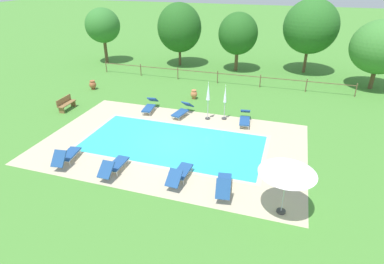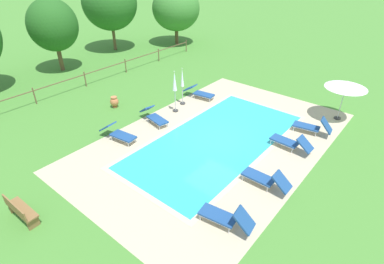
% 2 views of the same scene
% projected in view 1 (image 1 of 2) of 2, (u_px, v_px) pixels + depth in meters
% --- Properties ---
extents(ground_plane, '(160.00, 160.00, 0.00)m').
position_uv_depth(ground_plane, '(173.00, 143.00, 17.49)').
color(ground_plane, '#478433').
extents(pool_deck_paving, '(14.19, 9.09, 0.01)m').
position_uv_depth(pool_deck_paving, '(173.00, 143.00, 17.49)').
color(pool_deck_paving, '#BCAD8E').
rests_on(pool_deck_paving, ground).
extents(swimming_pool_water, '(9.76, 4.65, 0.01)m').
position_uv_depth(swimming_pool_water, '(173.00, 143.00, 17.49)').
color(swimming_pool_water, '#2DB7C6').
rests_on(swimming_pool_water, ground).
extents(pool_coping_rim, '(10.24, 5.13, 0.01)m').
position_uv_depth(pool_coping_rim, '(173.00, 143.00, 17.49)').
color(pool_coping_rim, beige).
rests_on(pool_coping_rim, ground).
extents(sun_lounger_north_near_steps, '(0.61, 1.98, 0.87)m').
position_uv_depth(sun_lounger_north_near_steps, '(114.00, 165.00, 14.82)').
color(sun_lounger_north_near_steps, navy).
rests_on(sun_lounger_north_near_steps, ground).
extents(sun_lounger_north_mid, '(0.88, 1.95, 0.97)m').
position_uv_depth(sun_lounger_north_mid, '(224.00, 184.00, 13.49)').
color(sun_lounger_north_mid, navy).
rests_on(sun_lounger_north_mid, ground).
extents(sun_lounger_north_far, '(0.86, 2.10, 0.77)m').
position_uv_depth(sun_lounger_north_far, '(245.00, 118.00, 19.58)').
color(sun_lounger_north_far, navy).
rests_on(sun_lounger_north_far, ground).
extents(sun_lounger_north_end, '(0.87, 1.99, 0.93)m').
position_uv_depth(sun_lounger_north_end, '(67.00, 155.00, 15.61)').
color(sun_lounger_north_end, navy).
rests_on(sun_lounger_north_end, ground).
extents(sun_lounger_south_near_corner, '(0.84, 2.07, 0.82)m').
position_uv_depth(sun_lounger_south_near_corner, '(150.00, 106.00, 21.34)').
color(sun_lounger_south_near_corner, navy).
rests_on(sun_lounger_south_near_corner, ground).
extents(sun_lounger_south_mid, '(0.69, 2.02, 0.84)m').
position_uv_depth(sun_lounger_south_mid, '(180.00, 173.00, 14.27)').
color(sun_lounger_south_mid, navy).
rests_on(sun_lounger_south_mid, ground).
extents(sun_lounger_south_far, '(0.97, 2.08, 0.83)m').
position_uv_depth(sun_lounger_south_far, '(182.00, 110.00, 20.62)').
color(sun_lounger_south_far, navy).
rests_on(sun_lounger_south_far, ground).
extents(patio_umbrella_open_foreground, '(2.15, 2.15, 2.26)m').
position_uv_depth(patio_umbrella_open_foreground, '(288.00, 169.00, 11.60)').
color(patio_umbrella_open_foreground, '#383838').
rests_on(patio_umbrella_open_foreground, ground).
extents(patio_umbrella_closed_row_west, '(0.32, 0.32, 2.46)m').
position_uv_depth(patio_umbrella_closed_row_west, '(208.00, 95.00, 19.59)').
color(patio_umbrella_closed_row_west, '#383838').
rests_on(patio_umbrella_closed_row_west, ground).
extents(patio_umbrella_closed_row_centre, '(0.32, 0.32, 2.29)m').
position_uv_depth(patio_umbrella_closed_row_centre, '(225.00, 98.00, 19.69)').
color(patio_umbrella_closed_row_centre, '#383838').
rests_on(patio_umbrella_closed_row_centre, ground).
extents(wooden_bench_lawn_side, '(0.48, 1.51, 0.87)m').
position_uv_depth(wooden_bench_lawn_side, '(66.00, 103.00, 21.49)').
color(wooden_bench_lawn_side, olive).
rests_on(wooden_bench_lawn_side, ground).
extents(terracotta_urn_near_fence, '(0.49, 0.49, 0.68)m').
position_uv_depth(terracotta_urn_near_fence, '(194.00, 94.00, 23.36)').
color(terracotta_urn_near_fence, '#C67547').
rests_on(terracotta_urn_near_fence, ground).
extents(terracotta_urn_by_tree, '(0.54, 0.54, 0.72)m').
position_uv_depth(terracotta_urn_by_tree, '(93.00, 85.00, 25.21)').
color(terracotta_urn_by_tree, '#A85B38').
rests_on(terracotta_urn_by_tree, ground).
extents(perimeter_fence, '(21.33, 0.08, 1.05)m').
position_uv_depth(perimeter_fence, '(218.00, 75.00, 26.47)').
color(perimeter_fence, brown).
rests_on(perimeter_fence, ground).
extents(tree_far_west, '(4.20, 4.20, 5.89)m').
position_uv_depth(tree_far_west, '(179.00, 28.00, 30.26)').
color(tree_far_west, brown).
rests_on(tree_far_west, ground).
extents(tree_west_mid, '(3.55, 3.55, 5.26)m').
position_uv_depth(tree_west_mid, '(238.00, 34.00, 28.67)').
color(tree_west_mid, brown).
rests_on(tree_west_mid, ground).
extents(tree_centre, '(3.38, 3.38, 5.32)m').
position_uv_depth(tree_centre, '(103.00, 26.00, 31.17)').
color(tree_centre, brown).
rests_on(tree_centre, ground).
extents(tree_east_mid, '(4.73, 4.73, 6.44)m').
position_uv_depth(tree_east_mid, '(311.00, 27.00, 27.74)').
color(tree_east_mid, brown).
rests_on(tree_east_mid, ground).
extents(tree_far_east, '(4.45, 4.45, 5.33)m').
position_uv_depth(tree_far_east, '(381.00, 47.00, 24.08)').
color(tree_far_east, brown).
rests_on(tree_far_east, ground).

